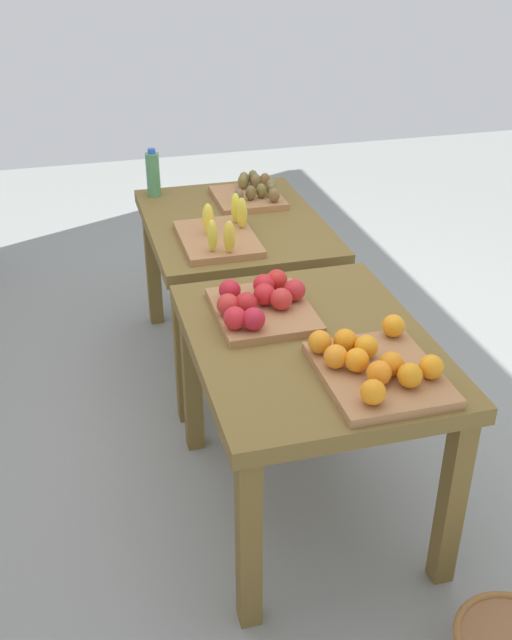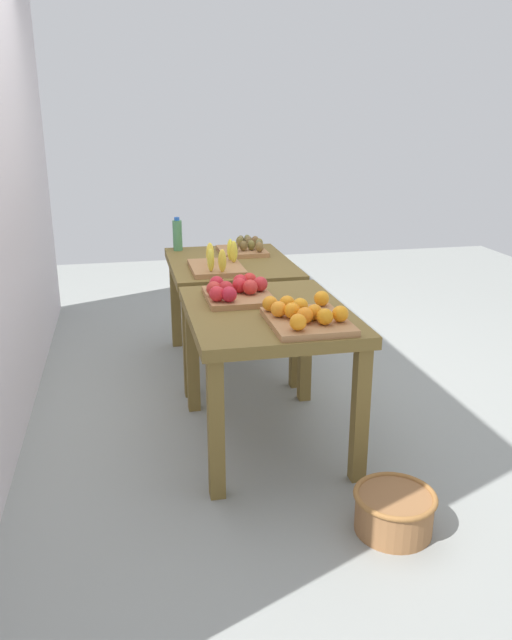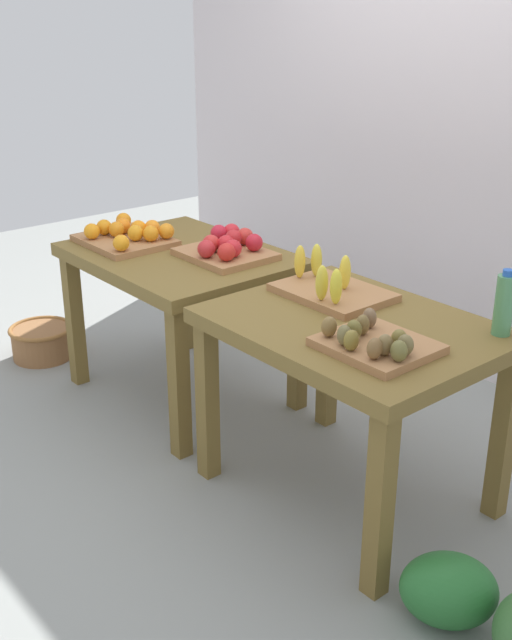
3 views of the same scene
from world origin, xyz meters
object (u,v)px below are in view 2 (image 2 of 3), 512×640
object	(u,v)px
apple_bin	(236,291)
banana_crate	(218,264)
display_table_left	(267,329)
watermelon_pile	(243,308)
orange_bin	(305,316)
display_table_right	(230,277)
water_bottle	(177,235)
kiwi_bin	(245,248)
wicker_basket	(394,511)

from	to	relation	value
apple_bin	banana_crate	bearing A→B (deg)	-0.26
display_table_left	watermelon_pile	bearing A→B (deg)	-7.27
display_table_left	orange_bin	xyz separation A→B (m)	(-0.27, -0.12, 0.15)
display_table_right	water_bottle	size ratio (longest dim) A/B	4.35
display_table_right	orange_bin	world-z (taller)	orange_bin
orange_bin	apple_bin	xyz separation A→B (m)	(0.48, 0.24, 0.00)
display_table_left	watermelon_pile	size ratio (longest dim) A/B	1.42
orange_bin	watermelon_pile	world-z (taller)	orange_bin
display_table_left	apple_bin	size ratio (longest dim) A/B	2.60
display_table_right	orange_bin	distance (m)	1.41
kiwi_bin	display_table_left	bearing A→B (deg)	173.89
orange_bin	banana_crate	world-z (taller)	banana_crate
water_bottle	apple_bin	bearing A→B (deg)	-172.02
display_table_right	wicker_basket	distance (m)	2.09
water_bottle	watermelon_pile	world-z (taller)	water_bottle
kiwi_bin	banana_crate	bearing A→B (deg)	150.75
watermelon_pile	display_table_right	bearing A→B (deg)	163.85
watermelon_pile	apple_bin	bearing A→B (deg)	168.09
display_table_right	kiwi_bin	distance (m)	0.30
display_table_left	water_bottle	size ratio (longest dim) A/B	4.35
display_table_left	banana_crate	size ratio (longest dim) A/B	2.36
display_table_left	banana_crate	distance (m)	0.89
banana_crate	water_bottle	size ratio (longest dim) A/B	1.84
banana_crate	watermelon_pile	distance (m)	1.36
display_table_right	watermelon_pile	size ratio (longest dim) A/B	1.42
watermelon_pile	banana_crate	bearing A→B (deg)	161.56
water_bottle	wicker_basket	size ratio (longest dim) A/B	0.69
orange_bin	watermelon_pile	bearing A→B (deg)	-3.49
orange_bin	wicker_basket	size ratio (longest dim) A/B	1.30
kiwi_bin	watermelon_pile	size ratio (longest dim) A/B	0.50
kiwi_bin	water_bottle	distance (m)	0.50
apple_bin	wicker_basket	distance (m)	1.36
banana_crate	watermelon_pile	size ratio (longest dim) A/B	0.60
display_table_left	display_table_right	world-z (taller)	same
orange_bin	water_bottle	bearing A→B (deg)	13.31
display_table_left	water_bottle	distance (m)	1.58
kiwi_bin	watermelon_pile	distance (m)	0.93
banana_crate	watermelon_pile	xyz separation A→B (m)	(1.13, -0.38, -0.65)
display_table_left	watermelon_pile	xyz separation A→B (m)	(2.00, -0.26, -0.51)
wicker_basket	kiwi_bin	bearing A→B (deg)	5.32
water_bottle	display_table_left	bearing A→B (deg)	-168.55
display_table_left	wicker_basket	world-z (taller)	display_table_left
display_table_right	apple_bin	distance (m)	0.94
display_table_right	kiwi_bin	bearing A→B (deg)	-32.45
kiwi_bin	wicker_basket	xyz separation A→B (m)	(-2.21, -0.21, -0.68)
display_table_left	orange_bin	size ratio (longest dim) A/B	2.29
orange_bin	display_table_left	bearing A→B (deg)	23.17
display_table_right	banana_crate	distance (m)	0.31
banana_crate	water_bottle	world-z (taller)	water_bottle
water_bottle	banana_crate	bearing A→B (deg)	-163.96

